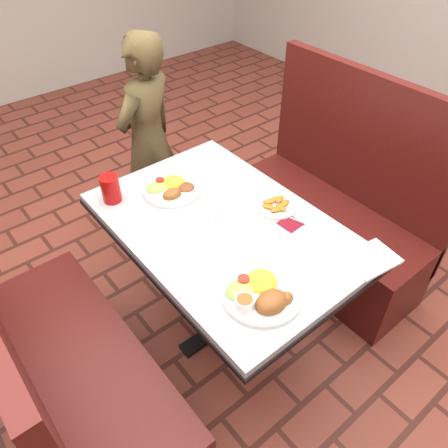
{
  "coord_description": "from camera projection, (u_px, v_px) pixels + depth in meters",
  "views": [
    {
      "loc": [
        -0.91,
        -1.12,
        2.01
      ],
      "look_at": [
        0.0,
        0.0,
        0.75
      ],
      "focal_mm": 35.0,
      "sensor_mm": 36.0,
      "label": 1
    }
  ],
  "objects": [
    {
      "name": "dining_table",
      "position": [
        224.0,
        240.0,
        1.98
      ],
      "size": [
        0.81,
        1.21,
        0.75
      ],
      "color": "#AAACAF",
      "rests_on": "ground"
    },
    {
      "name": "booth_bench_left",
      "position": [
        75.0,
        380.0,
        1.82
      ],
      "size": [
        0.47,
        1.2,
        1.17
      ],
      "color": "#4E1511",
      "rests_on": "ground"
    },
    {
      "name": "booth_bench_right",
      "position": [
        329.0,
        221.0,
        2.57
      ],
      "size": [
        0.47,
        1.2,
        1.17
      ],
      "color": "#4E1511",
      "rests_on": "ground"
    },
    {
      "name": "diner_person",
      "position": [
        148.0,
        141.0,
        2.64
      ],
      "size": [
        0.55,
        0.46,
        1.3
      ],
      "primitive_type": "imported",
      "rotation": [
        0.0,
        0.0,
        3.5
      ],
      "color": "brown",
      "rests_on": "ground"
    },
    {
      "name": "near_dinner_plate",
      "position": [
        262.0,
        291.0,
        1.59
      ],
      "size": [
        0.3,
        0.3,
        0.09
      ],
      "rotation": [
        0.0,
        0.0,
        0.43
      ],
      "color": "white",
      "rests_on": "dining_table"
    },
    {
      "name": "far_dinner_plate",
      "position": [
        171.0,
        186.0,
        2.08
      ],
      "size": [
        0.28,
        0.28,
        0.07
      ],
      "rotation": [
        0.0,
        0.0,
        -0.1
      ],
      "color": "white",
      "rests_on": "dining_table"
    },
    {
      "name": "plantain_plate",
      "position": [
        276.0,
        205.0,
        2.0
      ],
      "size": [
        0.19,
        0.19,
        0.03
      ],
      "rotation": [
        0.0,
        0.0,
        0.3
      ],
      "color": "white",
      "rests_on": "dining_table"
    },
    {
      "name": "maroon_napkin",
      "position": [
        290.0,
        224.0,
        1.92
      ],
      "size": [
        0.09,
        0.09,
        0.0
      ],
      "primitive_type": "cube",
      "rotation": [
        0.0,
        0.0,
        0.05
      ],
      "color": "maroon",
      "rests_on": "dining_table"
    },
    {
      "name": "spoon_utensil",
      "position": [
        293.0,
        219.0,
        1.94
      ],
      "size": [
        0.05,
        0.13,
        0.0
      ],
      "primitive_type": "cube",
      "rotation": [
        0.0,
        0.0,
        0.31
      ],
      "color": "silver",
      "rests_on": "dining_table"
    },
    {
      "name": "red_tumbler",
      "position": [
        111.0,
        189.0,
        2.0
      ],
      "size": [
        0.09,
        0.09,
        0.13
      ],
      "primitive_type": "cylinder",
      "color": "#B20D0B",
      "rests_on": "dining_table"
    },
    {
      "name": "paper_napkin",
      "position": [
        371.0,
        259.0,
        1.75
      ],
      "size": [
        0.22,
        0.18,
        0.01
      ],
      "primitive_type": "cube",
      "rotation": [
        0.0,
        0.0,
        -0.14
      ],
      "color": "white",
      "rests_on": "dining_table"
    },
    {
      "name": "knife_utensil",
      "position": [
        276.0,
        279.0,
        1.66
      ],
      "size": [
        0.02,
        0.19,
        0.0
      ],
      "primitive_type": "cube",
      "rotation": [
        0.0,
        0.0,
        -0.05
      ],
      "color": "silver",
      "rests_on": "dining_table"
    },
    {
      "name": "fork_utensil",
      "position": [
        274.0,
        282.0,
        1.65
      ],
      "size": [
        0.05,
        0.13,
        0.0
      ],
      "primitive_type": "cube",
      "rotation": [
        0.0,
        0.0,
        -0.36
      ],
      "color": "silver",
      "rests_on": "dining_table"
    },
    {
      "name": "lettuce_shreds",
      "position": [
        222.0,
        213.0,
        1.97
      ],
      "size": [
        0.28,
        0.32,
        0.0
      ],
      "primitive_type": null,
      "color": "#99C14D",
      "rests_on": "dining_table"
    }
  ]
}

